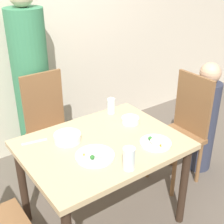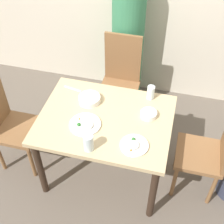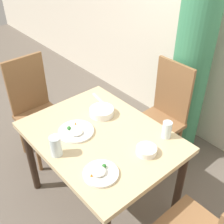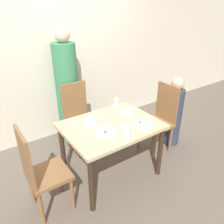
# 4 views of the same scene
# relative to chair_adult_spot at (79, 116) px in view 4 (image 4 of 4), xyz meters

# --- Properties ---
(ground_plane) EXTENTS (10.00, 10.00, 0.00)m
(ground_plane) POSITION_rel_chair_adult_spot_xyz_m (0.05, -0.77, -0.54)
(ground_plane) COLOR #60564C
(wall_back) EXTENTS (10.00, 0.06, 2.70)m
(wall_back) POSITION_rel_chair_adult_spot_xyz_m (0.05, 0.60, 0.81)
(wall_back) COLOR beige
(wall_back) RESTS_ON ground_plane
(dining_table) EXTENTS (1.11, 0.85, 0.74)m
(dining_table) POSITION_rel_chair_adult_spot_xyz_m (0.05, -0.77, 0.10)
(dining_table) COLOR tan
(dining_table) RESTS_ON ground_plane
(chair_adult_spot) EXTENTS (0.40, 0.40, 1.01)m
(chair_adult_spot) POSITION_rel_chair_adult_spot_xyz_m (0.00, 0.00, 0.00)
(chair_adult_spot) COLOR brown
(chair_adult_spot) RESTS_ON ground_plane
(chair_child_spot) EXTENTS (0.40, 0.40, 1.01)m
(chair_child_spot) POSITION_rel_chair_adult_spot_xyz_m (0.95, -0.72, 0.00)
(chair_child_spot) COLOR brown
(chair_child_spot) RESTS_ON ground_plane
(chair_empty_left) EXTENTS (0.40, 0.40, 1.01)m
(chair_empty_left) POSITION_rel_chair_adult_spot_xyz_m (-0.85, -0.84, 0.00)
(chair_empty_left) COLOR brown
(chair_empty_left) RESTS_ON ground_plane
(person_adult) EXTENTS (0.34, 0.34, 1.75)m
(person_adult) POSITION_rel_chair_adult_spot_xyz_m (0.00, 0.33, 0.28)
(person_adult) COLOR #387F56
(person_adult) RESTS_ON ground_plane
(person_child) EXTENTS (0.25, 0.25, 1.09)m
(person_child) POSITION_rel_chair_adult_spot_xyz_m (1.24, -0.72, -0.03)
(person_child) COLOR #33384C
(person_child) RESTS_ON ground_plane
(bowl_curry) EXTENTS (0.19, 0.19, 0.06)m
(bowl_curry) POSITION_rel_chair_adult_spot_xyz_m (-0.14, -0.61, 0.23)
(bowl_curry) COLOR white
(bowl_curry) RESTS_ON dining_table
(plate_rice_adult) EXTENTS (0.22, 0.22, 0.05)m
(plate_rice_adult) POSITION_rel_chair_adult_spot_xyz_m (0.34, -1.01, 0.22)
(plate_rice_adult) COLOR white
(plate_rice_adult) RESTS_ON dining_table
(plate_rice_child) EXTENTS (0.26, 0.26, 0.05)m
(plate_rice_child) POSITION_rel_chair_adult_spot_xyz_m (-0.09, -0.89, 0.21)
(plate_rice_child) COLOR white
(plate_rice_child) RESTS_ON dining_table
(bowl_rice_small) EXTENTS (0.14, 0.14, 0.05)m
(bowl_rice_small) POSITION_rel_chair_adult_spot_xyz_m (0.39, -0.66, 0.23)
(bowl_rice_small) COLOR white
(bowl_rice_small) RESTS_ON dining_table
(glass_water_tall) EXTENTS (0.07, 0.07, 0.13)m
(glass_water_tall) POSITION_rel_chair_adult_spot_xyz_m (0.37, -0.43, 0.27)
(glass_water_tall) COLOR silver
(glass_water_tall) RESTS_ON dining_table
(glass_water_short) EXTENTS (0.08, 0.08, 0.15)m
(glass_water_short) POSITION_rel_chair_adult_spot_xyz_m (0.01, -1.11, 0.28)
(glass_water_short) COLOR silver
(glass_water_short) RESTS_ON dining_table
(fork_steel) EXTENTS (0.18, 0.05, 0.01)m
(fork_steel) POSITION_rel_chair_adult_spot_xyz_m (-0.34, -0.49, 0.20)
(fork_steel) COLOR silver
(fork_steel) RESTS_ON dining_table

